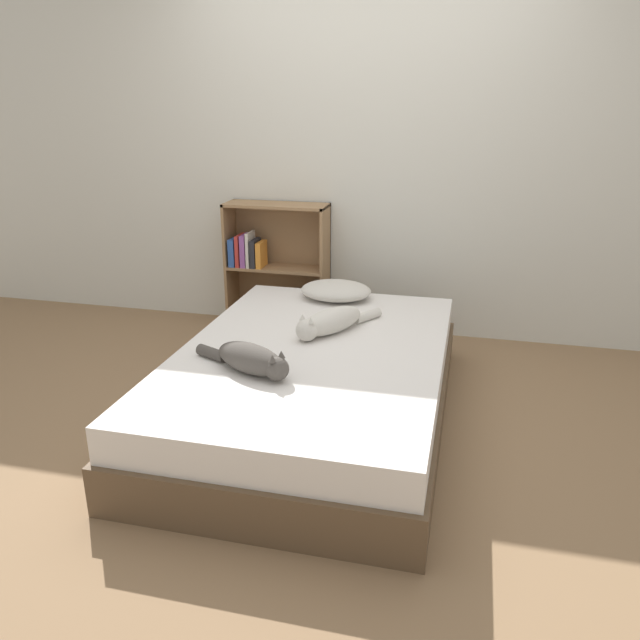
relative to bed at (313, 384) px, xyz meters
The scene contains 7 objects.
ground_plane 0.20m from the bed, ahead, with size 8.00×8.00×0.00m, color #846647.
wall_back 1.80m from the bed, 90.00° to the left, with size 8.00×0.06×2.50m.
bed is the anchor object (origin of this frame).
pillow 0.88m from the bed, 94.25° to the left, with size 0.45×0.35×0.12m.
cat_light 0.36m from the bed, 81.00° to the left, with size 0.41×0.57×0.15m.
cat_dark 0.50m from the bed, 119.05° to the right, with size 0.55×0.32×0.14m.
bookshelf 1.49m from the bed, 115.55° to the left, with size 0.73×0.26×0.93m.
Camera 1 is at (0.75, -2.90, 1.64)m, focal length 35.00 mm.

